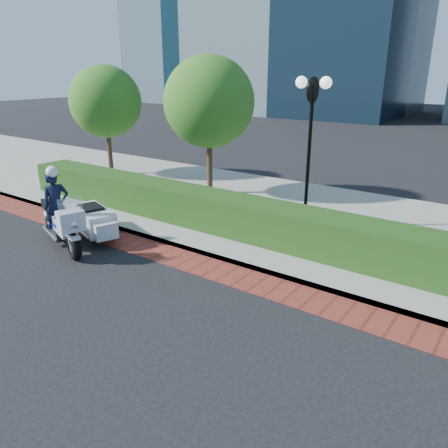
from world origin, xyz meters
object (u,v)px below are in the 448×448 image
Objects in this scene: lamppost at (310,130)px; police_motorcycle at (74,217)px; tree_a at (105,102)px; tree_b at (209,102)px.

lamppost is 1.60× the size of police_motorcycle.
tree_a is 5.50m from tree_b.
lamppost is 6.88m from police_motorcycle.
lamppost reaches higher than police_motorcycle.
lamppost is 4.71m from tree_b.
tree_a is 8.29m from police_motorcycle.
tree_b is at bearing 163.89° from lamppost.
police_motorcycle is at bearing -135.77° from lamppost.
tree_b reaches higher than police_motorcycle.
tree_a is 0.94× the size of tree_b.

